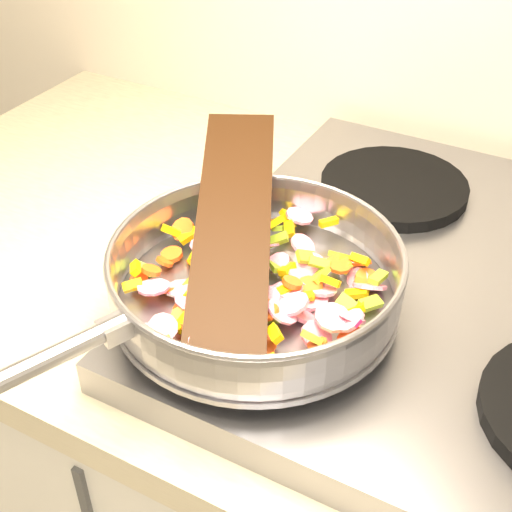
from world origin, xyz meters
The scene contains 6 objects.
cooktop centered at (-0.70, 1.67, 0.92)m, with size 0.60×0.60×0.04m, color #939399.
grate_fl centered at (-0.84, 1.52, 0.95)m, with size 0.19×0.19×0.02m, color black.
grate_bl centered at (-0.84, 1.81, 0.95)m, with size 0.19×0.19×0.02m, color black.
saute_pan centered at (-0.89, 1.51, 0.99)m, with size 0.34×0.48×0.06m.
vegetable_heap centered at (-0.88, 1.51, 0.98)m, with size 0.26×0.28×0.05m.
wooden_spatula centered at (-0.93, 1.55, 1.02)m, with size 0.34×0.08×0.02m, color black.
Camera 1 is at (-0.62, 1.03, 1.43)m, focal length 50.00 mm.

